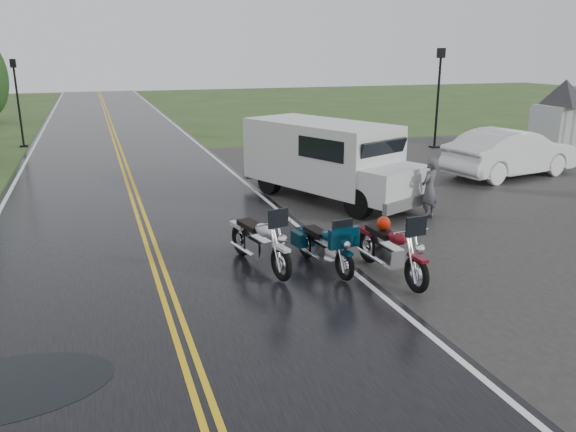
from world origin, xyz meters
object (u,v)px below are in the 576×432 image
(motorcycle_red, at_px, (418,260))
(sedan_white, at_px, (511,154))
(motorcycle_silver, at_px, (281,250))
(lamp_post_far_left, at_px, (18,103))
(person_at_van, at_px, (429,190))
(motorcycle_teal, at_px, (345,254))
(visitor_center, at_px, (564,97))
(lamp_post_far_right, at_px, (438,99))
(van_white, at_px, (360,176))

(motorcycle_red, relative_size, sedan_white, 0.46)
(motorcycle_silver, xyz_separation_m, lamp_post_far_left, (-6.50, 19.88, 1.36))
(motorcycle_silver, height_order, lamp_post_far_left, lamp_post_far_left)
(lamp_post_far_left, bearing_deg, person_at_van, -55.51)
(motorcycle_teal, relative_size, person_at_van, 1.25)
(motorcycle_teal, xyz_separation_m, person_at_van, (3.99, 3.25, 0.22))
(person_at_van, distance_m, lamp_post_far_left, 20.66)
(visitor_center, xyz_separation_m, lamp_post_far_right, (-5.72, 1.77, -0.08))
(motorcycle_red, xyz_separation_m, person_at_van, (2.96, 4.23, 0.12))
(motorcycle_teal, xyz_separation_m, lamp_post_far_left, (-7.69, 20.25, 1.46))
(person_at_van, height_order, lamp_post_far_left, lamp_post_far_left)
(person_at_van, bearing_deg, motorcycle_teal, 7.99)
(van_white, bearing_deg, sedan_white, -0.90)
(motorcycle_silver, xyz_separation_m, sedan_white, (11.04, 6.65, 0.15))
(van_white, bearing_deg, visitor_center, 5.16)
(van_white, bearing_deg, lamp_post_far_right, 24.60)
(motorcycle_silver, height_order, sedan_white, sedan_white)
(person_at_van, bearing_deg, lamp_post_far_right, -155.28)
(sedan_white, distance_m, lamp_post_far_left, 22.00)
(motorcycle_silver, relative_size, person_at_van, 1.45)
(sedan_white, xyz_separation_m, lamp_post_far_right, (1.02, 6.38, 1.46))
(motorcycle_red, distance_m, sedan_white, 11.91)
(visitor_center, bearing_deg, van_white, -151.76)
(person_at_van, xyz_separation_m, sedan_white, (5.85, 3.77, 0.03))
(person_at_van, bearing_deg, motorcycle_silver, -2.16)
(motorcycle_silver, distance_m, van_white, 4.94)
(lamp_post_far_left, height_order, lamp_post_far_right, lamp_post_far_right)
(van_white, relative_size, person_at_van, 3.69)
(van_white, height_order, person_at_van, van_white)
(sedan_white, height_order, lamp_post_far_right, lamp_post_far_right)
(visitor_center, relative_size, motorcycle_red, 6.57)
(motorcycle_teal, height_order, motorcycle_silver, motorcycle_silver)
(person_at_van, bearing_deg, van_white, -51.74)
(motorcycle_teal, relative_size, lamp_post_far_right, 0.45)
(visitor_center, height_order, motorcycle_silver, visitor_center)
(person_at_van, xyz_separation_m, lamp_post_far_right, (6.87, 10.15, 1.48))
(motorcycle_silver, relative_size, lamp_post_far_left, 0.58)
(visitor_center, relative_size, sedan_white, 3.04)
(motorcycle_red, relative_size, motorcycle_teal, 1.16)
(van_white, xyz_separation_m, person_at_van, (1.77, -0.66, -0.38))
(sedan_white, relative_size, lamp_post_far_right, 1.13)
(lamp_post_far_left, bearing_deg, lamp_post_far_right, -20.26)
(visitor_center, height_order, motorcycle_red, visitor_center)
(motorcycle_teal, relative_size, lamp_post_far_left, 0.50)
(motorcycle_teal, xyz_separation_m, sedan_white, (9.84, 7.02, 0.25))
(motorcycle_teal, bearing_deg, motorcycle_silver, 153.69)
(motorcycle_teal, distance_m, motorcycle_silver, 1.26)
(visitor_center, height_order, lamp_post_far_right, visitor_center)
(motorcycle_red, relative_size, van_white, 0.39)
(lamp_post_far_left, xyz_separation_m, lamp_post_far_right, (18.55, -6.85, 0.25))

